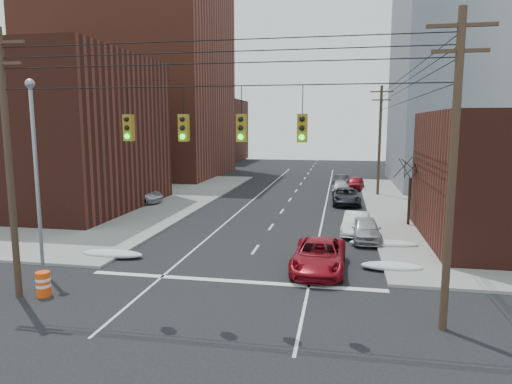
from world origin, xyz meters
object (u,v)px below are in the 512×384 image
at_px(parked_car_d, 341,188).
at_px(parked_car_e, 355,183).
at_px(parked_car_a, 366,229).
at_px(parked_car_c, 346,196).
at_px(lot_car_a, 85,206).
at_px(red_pickup, 319,256).
at_px(parked_car_b, 356,224).
at_px(construction_barrel, 43,284).
at_px(lot_car_d, 92,193).
at_px(lot_car_c, 67,197).
at_px(parked_car_f, 341,181).
at_px(lot_car_b, 133,195).

relative_size(parked_car_d, parked_car_e, 1.06).
height_order(parked_car_a, parked_car_c, parked_car_a).
xyz_separation_m(parked_car_d, lot_car_a, (-19.54, -16.16, 0.26)).
height_order(red_pickup, parked_car_b, red_pickup).
relative_size(red_pickup, construction_barrel, 5.15).
bearing_deg(parked_car_e, lot_car_d, -144.45).
bearing_deg(red_pickup, lot_car_d, 144.18).
relative_size(lot_car_a, construction_barrel, 4.35).
relative_size(parked_car_b, construction_barrel, 4.08).
distance_m(parked_car_c, lot_car_c, 24.91).
bearing_deg(parked_car_f, parked_car_c, -80.08).
bearing_deg(red_pickup, lot_car_b, 139.15).
bearing_deg(lot_car_d, lot_car_c, 159.10).
bearing_deg(parked_car_e, lot_car_b, -137.73).
height_order(parked_car_b, lot_car_c, lot_car_c).
height_order(parked_car_c, lot_car_c, lot_car_c).
height_order(red_pickup, construction_barrel, red_pickup).
bearing_deg(parked_car_c, parked_car_d, 92.80).
distance_m(lot_car_b, lot_car_c, 5.64).
bearing_deg(parked_car_c, parked_car_a, -87.03).
relative_size(parked_car_f, lot_car_d, 1.08).
relative_size(red_pickup, parked_car_c, 1.04).
bearing_deg(red_pickup, parked_car_d, 89.24).
bearing_deg(parked_car_c, lot_car_b, -171.05).
distance_m(red_pickup, parked_car_e, 29.84).
xyz_separation_m(parked_car_b, parked_car_d, (-1.03, 17.68, -0.06)).
relative_size(parked_car_a, parked_car_d, 0.97).
bearing_deg(parked_car_a, parked_car_b, 105.70).
distance_m(parked_car_e, parked_car_f, 2.53).
relative_size(parked_car_a, parked_car_e, 1.03).
distance_m(parked_car_d, lot_car_c, 26.58).
distance_m(parked_car_f, lot_car_d, 27.44).
bearing_deg(parked_car_b, lot_car_c, 173.96).
distance_m(parked_car_d, parked_car_e, 4.25).
bearing_deg(lot_car_c, lot_car_d, 4.20).
xyz_separation_m(red_pickup, parked_car_c, (1.49, 19.53, -0.03)).
bearing_deg(lot_car_b, lot_car_d, 82.30).
bearing_deg(lot_car_a, lot_car_b, -8.24).
height_order(parked_car_e, lot_car_c, lot_car_c).
xyz_separation_m(parked_car_f, lot_car_d, (-23.03, -14.93, 0.12)).
xyz_separation_m(parked_car_d, lot_car_d, (-23.03, -9.03, 0.15)).
xyz_separation_m(red_pickup, lot_car_a, (-18.55, 9.63, 0.15)).
bearing_deg(parked_car_a, parked_car_d, 91.97).
bearing_deg(red_pickup, parked_car_f, 89.66).
distance_m(parked_car_e, lot_car_a, 29.16).
distance_m(parked_car_b, construction_barrel, 19.13).
bearing_deg(lot_car_a, parked_car_c, -62.60).
bearing_deg(parked_car_c, red_pickup, -96.14).
distance_m(parked_car_a, parked_car_f, 25.31).
relative_size(lot_car_c, construction_barrel, 4.74).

